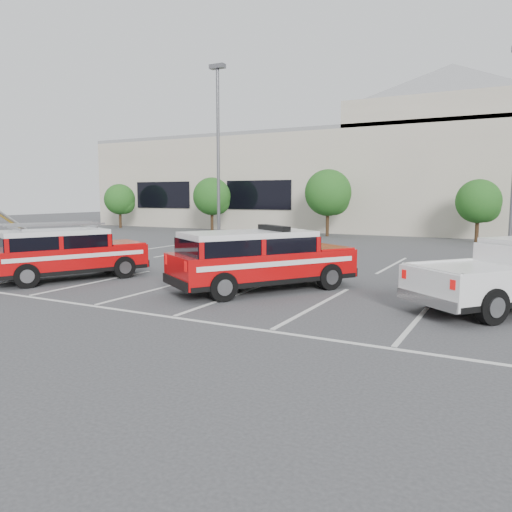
# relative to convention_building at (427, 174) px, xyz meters

# --- Properties ---
(ground) EXTENTS (120.00, 120.00, 0.00)m
(ground) POSITION_rel_convention_building_xyz_m (-0.18, -31.86, -4.72)
(ground) COLOR #38383B
(ground) RESTS_ON ground
(stall_markings) EXTENTS (23.00, 15.00, 0.01)m
(stall_markings) POSITION_rel_convention_building_xyz_m (-0.18, -27.36, -4.71)
(stall_markings) COLOR silver
(stall_markings) RESTS_ON ground
(convention_building) EXTENTS (60.00, 16.99, 13.20)m
(convention_building) POSITION_rel_convention_building_xyz_m (0.00, 0.00, 0.00)
(convention_building) COLOR beige
(convention_building) RESTS_ON ground
(tree_far_left) EXTENTS (2.77, 2.77, 3.99)m
(tree_far_left) POSITION_rel_convention_building_xyz_m (-25.09, -9.82, -2.22)
(tree_far_left) COLOR #3F2B19
(tree_far_left) RESTS_ON ground
(tree_left) EXTENTS (3.07, 3.07, 4.42)m
(tree_left) POSITION_rel_convention_building_xyz_m (-15.09, -9.82, -1.95)
(tree_left) COLOR #3F2B19
(tree_left) RESTS_ON ground
(tree_mid_left) EXTENTS (3.37, 3.37, 4.85)m
(tree_mid_left) POSITION_rel_convention_building_xyz_m (-5.09, -9.82, -1.68)
(tree_mid_left) COLOR #3F2B19
(tree_mid_left) RESTS_ON ground
(tree_mid_right) EXTENTS (2.77, 2.77, 3.99)m
(tree_mid_right) POSITION_rel_convention_building_xyz_m (4.91, -9.82, -2.22)
(tree_mid_right) COLOR #3F2B19
(tree_mid_right) RESTS_ON ground
(light_pole_left) EXTENTS (0.90, 0.60, 10.24)m
(light_pole_left) POSITION_rel_convention_building_xyz_m (-8.18, -19.86, 0.47)
(light_pole_left) COLOR #59595E
(light_pole_left) RESTS_ON ground
(fire_chief_suv) EXTENTS (4.97, 6.01, 2.04)m
(fire_chief_suv) POSITION_rel_convention_building_xyz_m (0.11, -30.54, -3.88)
(fire_chief_suv) COLOR #AD080A
(fire_chief_suv) RESTS_ON ground
(ladder_suv) EXTENTS (4.02, 5.50, 2.02)m
(ladder_suv) POSITION_rel_convention_building_xyz_m (-6.90, -32.01, -3.91)
(ladder_suv) COLOR #AD080A
(ladder_suv) RESTS_ON ground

